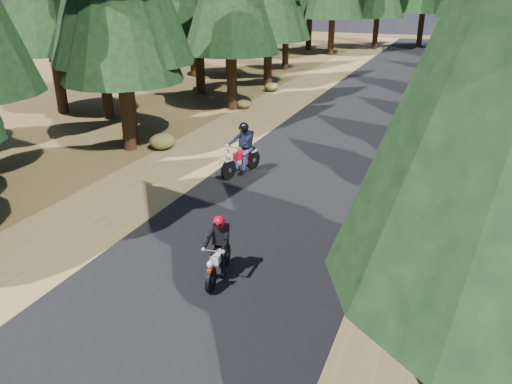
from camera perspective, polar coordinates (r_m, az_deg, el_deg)
ground at (r=12.06m, az=-2.70°, el=-7.39°), size 120.00×120.00×0.00m
road at (r=16.27m, az=4.64°, el=0.85°), size 6.00×100.00×0.01m
shoulder_l at (r=18.08m, az=-9.40°, el=2.87°), size 3.20×100.00×0.01m
shoulder_r at (r=15.66m, az=20.88°, el=-1.57°), size 3.20×100.00×0.01m
understory_shrubs at (r=18.91m, az=10.48°, el=4.53°), size 13.78×26.13×0.61m
rider_lead at (r=11.01m, az=-4.33°, el=-7.64°), size 0.72×1.68×1.45m
rider_follow at (r=16.94m, az=-1.72°, el=3.95°), size 1.13×2.08×1.78m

